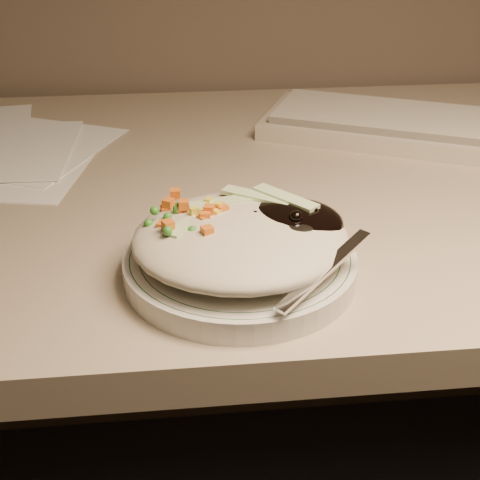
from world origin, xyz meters
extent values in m
cube|color=gray|center=(0.00, 1.38, 0.72)|extent=(1.40, 0.70, 0.04)
cylinder|color=silver|center=(-0.05, 1.15, 0.75)|extent=(0.21, 0.21, 0.02)
torus|color=#144723|center=(-0.05, 1.15, 0.76)|extent=(0.20, 0.20, 0.00)
torus|color=#144723|center=(-0.05, 1.15, 0.76)|extent=(0.18, 0.18, 0.00)
ellipsoid|color=#BEB59A|center=(-0.05, 1.15, 0.78)|extent=(0.19, 0.18, 0.04)
ellipsoid|color=black|center=(-0.01, 1.16, 0.79)|extent=(0.10, 0.09, 0.03)
ellipsoid|color=orange|center=(-0.10, 1.17, 0.78)|extent=(0.08, 0.08, 0.02)
sphere|color=black|center=(-0.04, 1.16, 0.79)|extent=(0.01, 0.01, 0.01)
sphere|color=black|center=(-0.01, 1.17, 0.79)|extent=(0.01, 0.01, 0.01)
sphere|color=black|center=(0.02, 1.16, 0.80)|extent=(0.01, 0.01, 0.01)
sphere|color=black|center=(0.01, 1.18, 0.79)|extent=(0.01, 0.01, 0.01)
sphere|color=black|center=(0.00, 1.15, 0.80)|extent=(0.01, 0.01, 0.01)
sphere|color=black|center=(-0.01, 1.16, 0.79)|extent=(0.01, 0.01, 0.01)
sphere|color=black|center=(0.00, 1.18, 0.79)|extent=(0.01, 0.01, 0.01)
cube|color=orange|center=(-0.10, 1.18, 0.80)|extent=(0.01, 0.01, 0.01)
cube|color=orange|center=(-0.08, 1.15, 0.79)|extent=(0.01, 0.01, 0.01)
cube|color=orange|center=(-0.11, 1.19, 0.80)|extent=(0.01, 0.01, 0.01)
cube|color=orange|center=(-0.08, 1.17, 0.80)|extent=(0.01, 0.01, 0.01)
cube|color=orange|center=(-0.08, 1.16, 0.80)|extent=(0.01, 0.01, 0.01)
cube|color=orange|center=(-0.11, 1.20, 0.79)|extent=(0.01, 0.01, 0.01)
cube|color=orange|center=(-0.10, 1.18, 0.80)|extent=(0.01, 0.01, 0.01)
cube|color=orange|center=(-0.08, 1.16, 0.80)|extent=(0.01, 0.01, 0.01)
cube|color=orange|center=(-0.06, 1.17, 0.80)|extent=(0.01, 0.01, 0.01)
cube|color=orange|center=(-0.11, 1.20, 0.80)|extent=(0.01, 0.01, 0.01)
cube|color=orange|center=(-0.11, 1.14, 0.80)|extent=(0.01, 0.01, 0.01)
cube|color=orange|center=(-0.08, 1.13, 0.80)|extent=(0.01, 0.01, 0.01)
cube|color=orange|center=(-0.12, 1.16, 0.79)|extent=(0.01, 0.01, 0.01)
cube|color=orange|center=(-0.11, 1.19, 0.79)|extent=(0.01, 0.01, 0.01)
sphere|color=#388C28|center=(-0.08, 1.17, 0.80)|extent=(0.01, 0.01, 0.01)
sphere|color=#388C28|center=(-0.11, 1.13, 0.80)|extent=(0.01, 0.01, 0.01)
sphere|color=#388C28|center=(-0.11, 1.17, 0.80)|extent=(0.01, 0.01, 0.01)
sphere|color=#388C28|center=(-0.12, 1.17, 0.80)|extent=(0.01, 0.01, 0.01)
sphere|color=#388C28|center=(-0.08, 1.17, 0.79)|extent=(0.01, 0.01, 0.01)
sphere|color=#388C28|center=(-0.08, 1.14, 0.79)|extent=(0.01, 0.01, 0.01)
sphere|color=#388C28|center=(-0.10, 1.16, 0.79)|extent=(0.01, 0.01, 0.01)
sphere|color=#388C28|center=(-0.10, 1.15, 0.79)|extent=(0.01, 0.01, 0.01)
sphere|color=#388C28|center=(-0.13, 1.17, 0.79)|extent=(0.01, 0.01, 0.01)
sphere|color=#388C28|center=(-0.10, 1.18, 0.80)|extent=(0.01, 0.01, 0.01)
sphere|color=#388C28|center=(-0.10, 1.18, 0.80)|extent=(0.01, 0.01, 0.01)
sphere|color=#388C28|center=(-0.11, 1.15, 0.79)|extent=(0.01, 0.01, 0.01)
sphere|color=#388C28|center=(-0.09, 1.14, 0.80)|extent=(0.01, 0.01, 0.01)
sphere|color=#388C28|center=(-0.06, 1.19, 0.79)|extent=(0.01, 0.01, 0.01)
cube|color=yellow|center=(-0.08, 1.17, 0.79)|extent=(0.01, 0.01, 0.01)
cube|color=yellow|center=(-0.07, 1.16, 0.80)|extent=(0.01, 0.01, 0.01)
cube|color=yellow|center=(-0.10, 1.18, 0.79)|extent=(0.01, 0.01, 0.01)
cube|color=yellow|center=(-0.09, 1.17, 0.80)|extent=(0.01, 0.01, 0.01)
cube|color=yellow|center=(-0.10, 1.16, 0.79)|extent=(0.01, 0.01, 0.01)
cube|color=yellow|center=(-0.07, 1.17, 0.80)|extent=(0.01, 0.01, 0.01)
cube|color=yellow|center=(-0.08, 1.19, 0.80)|extent=(0.01, 0.01, 0.01)
cube|color=yellow|center=(-0.09, 1.16, 0.79)|extent=(0.01, 0.01, 0.01)
cube|color=#B2D18C|center=(-0.06, 1.19, 0.80)|extent=(0.07, 0.03, 0.00)
cube|color=#B2D18C|center=(-0.03, 1.19, 0.80)|extent=(0.07, 0.05, 0.00)
cube|color=#B2D18C|center=(-0.09, 1.16, 0.80)|extent=(0.05, 0.06, 0.00)
cube|color=#B2D18C|center=(-0.01, 1.18, 0.80)|extent=(0.06, 0.06, 0.00)
cube|color=#B2D18C|center=(-0.05, 1.14, 0.79)|extent=(0.07, 0.02, 0.00)
ellipsoid|color=silver|center=(0.00, 1.14, 0.79)|extent=(0.06, 0.06, 0.01)
cube|color=silver|center=(0.01, 1.09, 0.78)|extent=(0.09, 0.08, 0.03)
cube|color=#AFA48F|center=(0.25, 1.47, 0.75)|extent=(0.48, 0.33, 0.02)
cube|color=beige|center=(0.25, 1.47, 0.77)|extent=(0.44, 0.30, 0.01)
camera|label=1|loc=(-0.10, 0.64, 1.07)|focal=50.00mm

